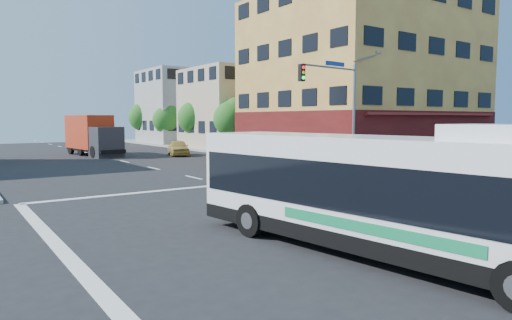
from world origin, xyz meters
TOP-DOWN VIEW (x-y plane):
  - ground at (0.00, 0.00)m, footprint 120.00×120.00m
  - sidewalk_ne at (35.00, 35.00)m, footprint 50.00×50.00m
  - corner_building_ne at (19.99, 18.48)m, footprint 18.10×15.44m
  - building_east_near at (16.98, 33.98)m, footprint 12.06×10.06m
  - building_east_far at (16.98, 47.98)m, footprint 12.06×10.06m
  - signal_mast_ne at (9.08, 10.62)m, footprint 7.91×1.13m
  - street_tree_a at (11.90, 27.92)m, footprint 3.60×3.60m
  - street_tree_b at (11.90, 35.92)m, footprint 3.80×3.80m
  - street_tree_c at (11.90, 43.92)m, footprint 3.40×3.40m
  - street_tree_d at (11.90, 51.92)m, footprint 4.00×4.00m
  - transit_bus at (-3.13, -3.24)m, footprint 3.84×11.30m
  - box_truck at (-0.32, 32.72)m, footprint 3.32×8.48m
  - parked_car at (6.08, 28.10)m, footprint 2.93×4.57m

SIDE VIEW (x-z plane):
  - ground at x=0.00m, z-range 0.00..0.00m
  - sidewalk_ne at x=35.00m, z-range 0.00..0.15m
  - parked_car at x=6.08m, z-range 0.00..1.45m
  - transit_bus at x=-3.13m, z-range -0.04..3.25m
  - box_truck at x=-0.32m, z-range -0.06..3.66m
  - street_tree_c at x=11.90m, z-range 0.82..6.11m
  - street_tree_a at x=11.90m, z-range 0.83..6.35m
  - street_tree_b at x=11.90m, z-range 0.85..6.65m
  - street_tree_d at x=11.90m, z-range 0.87..6.90m
  - building_east_near at x=16.98m, z-range 0.01..9.01m
  - signal_mast_ne at x=9.08m, z-range 0.95..9.02m
  - building_east_far at x=16.98m, z-range 0.01..10.01m
  - corner_building_ne at x=19.99m, z-range -1.11..12.89m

